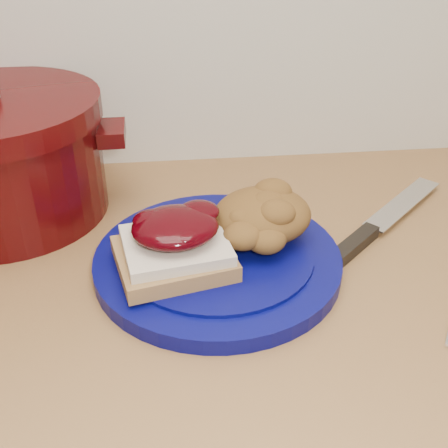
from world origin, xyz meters
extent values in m
cylinder|color=#05074F|center=(0.00, 1.49, 0.91)|extent=(0.33, 0.33, 0.02)
cube|color=olive|center=(-0.05, 1.47, 0.93)|extent=(0.15, 0.14, 0.02)
cube|color=beige|center=(-0.05, 1.47, 0.95)|extent=(0.13, 0.12, 0.01)
ellipsoid|color=black|center=(-0.05, 1.47, 0.97)|extent=(0.11, 0.10, 0.03)
ellipsoid|color=brown|center=(0.06, 1.52, 0.95)|extent=(0.13, 0.12, 0.06)
cube|color=black|center=(0.17, 1.50, 0.91)|extent=(0.09, 0.09, 0.02)
cube|color=silver|center=(0.28, 1.60, 0.91)|extent=(0.15, 0.15, 0.00)
cylinder|color=#340506|center=(-0.28, 1.66, 0.97)|extent=(0.28, 0.28, 0.14)
cube|color=#340506|center=(-0.13, 1.66, 1.01)|extent=(0.04, 0.06, 0.02)
camera|label=1|loc=(-0.05, 0.94, 1.31)|focal=45.00mm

